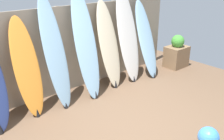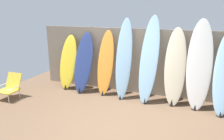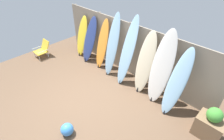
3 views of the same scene
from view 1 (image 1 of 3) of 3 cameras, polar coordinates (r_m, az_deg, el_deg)
ground at (r=4.16m, az=3.64°, el=-14.20°), size 7.68×7.68×0.00m
fence_back at (r=5.23m, az=-11.57°, el=4.23°), size 6.08×0.11×1.80m
surfboard_orange_2 at (r=4.57m, az=-18.88°, el=0.29°), size 0.45×0.53×1.75m
surfboard_skyblue_3 at (r=4.68m, az=-12.92°, el=3.75°), size 0.46×0.65×2.09m
surfboard_skyblue_4 at (r=4.98m, az=-6.01°, el=5.68°), size 0.52×0.73×2.17m
surfboard_cream_5 at (r=5.43m, az=-0.72°, el=5.65°), size 0.55×0.60×1.88m
surfboard_white_6 at (r=5.73m, az=3.65°, el=7.61°), size 0.60×0.60×2.10m
surfboard_skyblue_7 at (r=6.08m, az=7.80°, el=6.91°), size 0.48×0.78×1.81m
planter_box at (r=6.90m, az=14.54°, el=3.68°), size 0.59×0.45×0.87m
beach_ball at (r=4.08m, az=21.19°, el=-14.10°), size 0.31×0.31×0.31m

